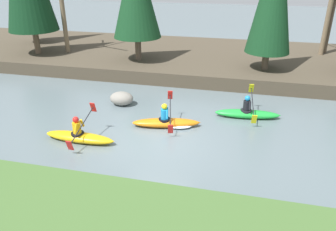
{
  "coord_description": "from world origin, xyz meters",
  "views": [
    {
      "loc": [
        2.91,
        -10.3,
        6.05
      ],
      "look_at": [
        0.21,
        1.09,
        0.55
      ],
      "focal_mm": 35.0,
      "sensor_mm": 36.0,
      "label": 1
    }
  ],
  "objects_px": {
    "kayaker_trailing": "(80,136)",
    "boulder_midstream": "(122,98)",
    "kayaker_lead": "(248,113)",
    "kayaker_middle": "(169,122)"
  },
  "relations": [
    {
      "from": "kayaker_lead",
      "to": "kayaker_trailing",
      "type": "bearing_deg",
      "value": -155.17
    },
    {
      "from": "kayaker_middle",
      "to": "boulder_midstream",
      "type": "height_order",
      "value": "kayaker_middle"
    },
    {
      "from": "kayaker_lead",
      "to": "boulder_midstream",
      "type": "distance_m",
      "value": 5.74
    },
    {
      "from": "kayaker_trailing",
      "to": "boulder_midstream",
      "type": "relative_size",
      "value": 2.53
    },
    {
      "from": "kayaker_lead",
      "to": "kayaker_trailing",
      "type": "distance_m",
      "value": 6.98
    },
    {
      "from": "kayaker_lead",
      "to": "boulder_midstream",
      "type": "relative_size",
      "value": 2.54
    },
    {
      "from": "kayaker_lead",
      "to": "kayaker_trailing",
      "type": "height_order",
      "value": "same"
    },
    {
      "from": "kayaker_trailing",
      "to": "boulder_midstream",
      "type": "distance_m",
      "value": 3.65
    },
    {
      "from": "kayaker_middle",
      "to": "kayaker_trailing",
      "type": "height_order",
      "value": "same"
    },
    {
      "from": "kayaker_lead",
      "to": "kayaker_middle",
      "type": "height_order",
      "value": "same"
    }
  ]
}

